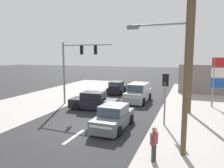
{
  "coord_description": "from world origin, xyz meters",
  "views": [
    {
      "loc": [
        6.33,
        -12.93,
        4.87
      ],
      "look_at": [
        0.25,
        4.0,
        2.41
      ],
      "focal_mm": 35.0,
      "sensor_mm": 36.0,
      "label": 1
    }
  ],
  "objects_px": {
    "sedan_kerbside_parked": "(94,101)",
    "hatchback_crossing_left": "(117,88)",
    "shopping_plaza_sign": "(224,75)",
    "pedestrian_at_kerb": "(154,142)",
    "utility_pole_foreground_right": "(184,58)",
    "traffic_signal_mast": "(75,62)",
    "suv_oncoming_near": "(138,93)",
    "sedan_oncoming_mid": "(113,118)",
    "utility_pole_midground_right": "(192,45)",
    "pedestal_signal_right_kerb": "(165,91)"
  },
  "relations": [
    {
      "from": "utility_pole_midground_right",
      "to": "sedan_kerbside_parked",
      "type": "xyz_separation_m",
      "value": [
        -8.02,
        -1.46,
        -4.91
      ]
    },
    {
      "from": "utility_pole_midground_right",
      "to": "sedan_kerbside_parked",
      "type": "relative_size",
      "value": 2.47
    },
    {
      "from": "sedan_oncoming_mid",
      "to": "pedestrian_at_kerb",
      "type": "bearing_deg",
      "value": -48.94
    },
    {
      "from": "utility_pole_midground_right",
      "to": "hatchback_crossing_left",
      "type": "bearing_deg",
      "value": 141.83
    },
    {
      "from": "shopping_plaza_sign",
      "to": "suv_oncoming_near",
      "type": "relative_size",
      "value": 1.0
    },
    {
      "from": "utility_pole_foreground_right",
      "to": "traffic_signal_mast",
      "type": "height_order",
      "value": "utility_pole_foreground_right"
    },
    {
      "from": "suv_oncoming_near",
      "to": "pedestrian_at_kerb",
      "type": "bearing_deg",
      "value": -73.84
    },
    {
      "from": "pedestal_signal_right_kerb",
      "to": "sedan_oncoming_mid",
      "type": "xyz_separation_m",
      "value": [
        -3.11,
        -1.71,
        -1.71
      ]
    },
    {
      "from": "utility_pole_foreground_right",
      "to": "sedan_oncoming_mid",
      "type": "distance_m",
      "value": 6.44
    },
    {
      "from": "utility_pole_foreground_right",
      "to": "utility_pole_midground_right",
      "type": "xyz_separation_m",
      "value": [
        0.37,
        8.12,
        0.91
      ]
    },
    {
      "from": "traffic_signal_mast",
      "to": "suv_oncoming_near",
      "type": "distance_m",
      "value": 7.17
    },
    {
      "from": "traffic_signal_mast",
      "to": "pedestrian_at_kerb",
      "type": "distance_m",
      "value": 12.93
    },
    {
      "from": "suv_oncoming_near",
      "to": "hatchback_crossing_left",
      "type": "height_order",
      "value": "suv_oncoming_near"
    },
    {
      "from": "traffic_signal_mast",
      "to": "suv_oncoming_near",
      "type": "bearing_deg",
      "value": 32.92
    },
    {
      "from": "pedestal_signal_right_kerb",
      "to": "sedan_kerbside_parked",
      "type": "height_order",
      "value": "pedestal_signal_right_kerb"
    },
    {
      "from": "utility_pole_midground_right",
      "to": "suv_oncoming_near",
      "type": "bearing_deg",
      "value": 149.14
    },
    {
      "from": "pedestrian_at_kerb",
      "to": "hatchback_crossing_left",
      "type": "bearing_deg",
      "value": 114.01
    },
    {
      "from": "suv_oncoming_near",
      "to": "sedan_kerbside_parked",
      "type": "bearing_deg",
      "value": -123.98
    },
    {
      "from": "suv_oncoming_near",
      "to": "sedan_kerbside_parked",
      "type": "distance_m",
      "value": 5.38
    },
    {
      "from": "pedestal_signal_right_kerb",
      "to": "utility_pole_foreground_right",
      "type": "bearing_deg",
      "value": -73.96
    },
    {
      "from": "pedestal_signal_right_kerb",
      "to": "shopping_plaza_sign",
      "type": "relative_size",
      "value": 0.77
    },
    {
      "from": "sedan_kerbside_parked",
      "to": "pedestrian_at_kerb",
      "type": "height_order",
      "value": "pedestrian_at_kerb"
    },
    {
      "from": "utility_pole_midground_right",
      "to": "hatchback_crossing_left",
      "type": "relative_size",
      "value": 2.89
    },
    {
      "from": "shopping_plaza_sign",
      "to": "suv_oncoming_near",
      "type": "height_order",
      "value": "shopping_plaza_sign"
    },
    {
      "from": "utility_pole_midground_right",
      "to": "shopping_plaza_sign",
      "type": "height_order",
      "value": "utility_pole_midground_right"
    },
    {
      "from": "shopping_plaza_sign",
      "to": "hatchback_crossing_left",
      "type": "xyz_separation_m",
      "value": [
        -11.41,
        3.75,
        -2.28
      ]
    },
    {
      "from": "sedan_oncoming_mid",
      "to": "pedestrian_at_kerb",
      "type": "xyz_separation_m",
      "value": [
        3.26,
        -3.74,
        0.22
      ]
    },
    {
      "from": "pedestal_signal_right_kerb",
      "to": "hatchback_crossing_left",
      "type": "xyz_separation_m",
      "value": [
        -6.99,
        10.58,
        -1.71
      ]
    },
    {
      "from": "traffic_signal_mast",
      "to": "shopping_plaza_sign",
      "type": "relative_size",
      "value": 1.3
    },
    {
      "from": "utility_pole_foreground_right",
      "to": "traffic_signal_mast",
      "type": "xyz_separation_m",
      "value": [
        -10.0,
        7.64,
        -0.55
      ]
    },
    {
      "from": "utility_pole_foreground_right",
      "to": "hatchback_crossing_left",
      "type": "bearing_deg",
      "value": 118.95
    },
    {
      "from": "pedestrian_at_kerb",
      "to": "utility_pole_foreground_right",
      "type": "bearing_deg",
      "value": 46.61
    },
    {
      "from": "utility_pole_midground_right",
      "to": "pedestrian_at_kerb",
      "type": "relative_size",
      "value": 6.58
    },
    {
      "from": "utility_pole_foreground_right",
      "to": "suv_oncoming_near",
      "type": "xyz_separation_m",
      "value": [
        -4.64,
        11.11,
        -3.81
      ]
    },
    {
      "from": "suv_oncoming_near",
      "to": "pedestal_signal_right_kerb",
      "type": "bearing_deg",
      "value": -63.43
    },
    {
      "from": "utility_pole_foreground_right",
      "to": "pedestal_signal_right_kerb",
      "type": "xyz_separation_m",
      "value": [
        -1.24,
        4.3,
        -2.28
      ]
    },
    {
      "from": "sedan_kerbside_parked",
      "to": "pedestrian_at_kerb",
      "type": "bearing_deg",
      "value": -49.97
    },
    {
      "from": "traffic_signal_mast",
      "to": "sedan_oncoming_mid",
      "type": "xyz_separation_m",
      "value": [
        5.66,
        -5.06,
        -3.44
      ]
    },
    {
      "from": "utility_pole_midground_right",
      "to": "pedestrian_at_kerb",
      "type": "distance_m",
      "value": 10.49
    },
    {
      "from": "sedan_oncoming_mid",
      "to": "sedan_kerbside_parked",
      "type": "bearing_deg",
      "value": 129.05
    },
    {
      "from": "pedestal_signal_right_kerb",
      "to": "sedan_oncoming_mid",
      "type": "height_order",
      "value": "pedestal_signal_right_kerb"
    },
    {
      "from": "shopping_plaza_sign",
      "to": "sedan_oncoming_mid",
      "type": "bearing_deg",
      "value": -131.41
    },
    {
      "from": "pedestal_signal_right_kerb",
      "to": "hatchback_crossing_left",
      "type": "relative_size",
      "value": 0.96
    },
    {
      "from": "sedan_kerbside_parked",
      "to": "hatchback_crossing_left",
      "type": "bearing_deg",
      "value": 94.05
    },
    {
      "from": "pedestal_signal_right_kerb",
      "to": "shopping_plaza_sign",
      "type": "height_order",
      "value": "shopping_plaza_sign"
    },
    {
      "from": "utility_pole_midground_right",
      "to": "sedan_kerbside_parked",
      "type": "distance_m",
      "value": 9.51
    },
    {
      "from": "utility_pole_midground_right",
      "to": "traffic_signal_mast",
      "type": "xyz_separation_m",
      "value": [
        -10.37,
        -0.48,
        -1.46
      ]
    },
    {
      "from": "hatchback_crossing_left",
      "to": "sedan_oncoming_mid",
      "type": "height_order",
      "value": "sedan_oncoming_mid"
    },
    {
      "from": "traffic_signal_mast",
      "to": "pedestrian_at_kerb",
      "type": "relative_size",
      "value": 3.68
    },
    {
      "from": "shopping_plaza_sign",
      "to": "pedestrian_at_kerb",
      "type": "distance_m",
      "value": 13.16
    }
  ]
}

